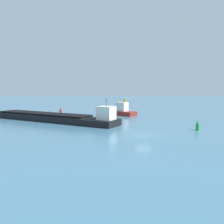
# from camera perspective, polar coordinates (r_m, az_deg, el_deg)

# --- Properties ---
(ground_plane) EXTENTS (400.00, 400.00, 0.00)m
(ground_plane) POSITION_cam_1_polar(r_m,az_deg,el_deg) (39.85, 7.77, -5.67)
(ground_plane) COLOR teal
(cargo_barge) EXTENTS (36.08, 21.96, 5.97)m
(cargo_barge) POSITION_cam_1_polar(r_m,az_deg,el_deg) (58.33, -14.99, -1.16)
(cargo_barge) COLOR black
(cargo_barge) RESTS_ON ground
(tugboat) EXTENTS (9.33, 8.35, 5.00)m
(tugboat) POSITION_cam_1_polar(r_m,az_deg,el_deg) (68.78, 2.16, 0.32)
(tugboat) COLOR maroon
(tugboat) RESTS_ON ground
(channel_buoy_red) EXTENTS (0.70, 0.70, 1.90)m
(channel_buoy_red) POSITION_cam_1_polar(r_m,az_deg,el_deg) (74.86, -12.46, 0.28)
(channel_buoy_red) COLOR red
(channel_buoy_red) RESTS_ON ground
(channel_buoy_green) EXTENTS (0.70, 0.70, 1.90)m
(channel_buoy_green) POSITION_cam_1_polar(r_m,az_deg,el_deg) (46.87, 20.23, -3.24)
(channel_buoy_green) COLOR green
(channel_buoy_green) RESTS_ON ground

